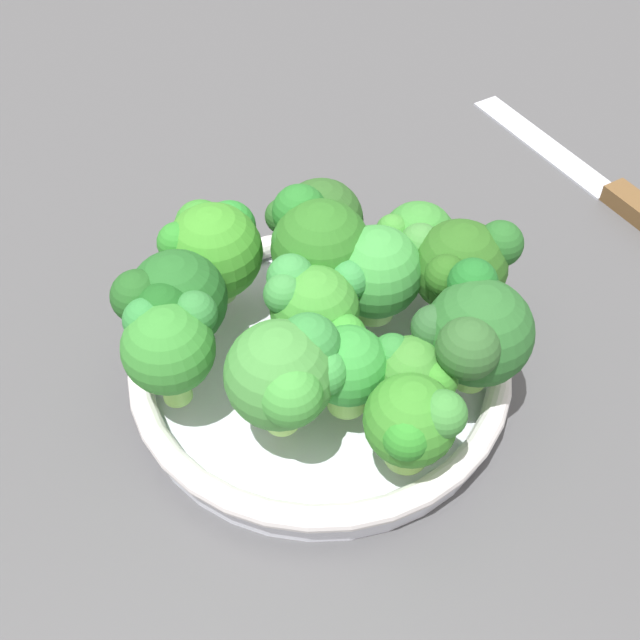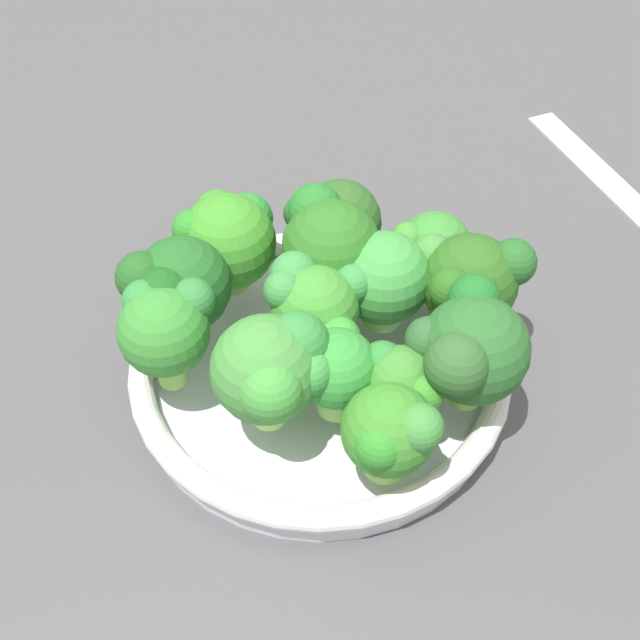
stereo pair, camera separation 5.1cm
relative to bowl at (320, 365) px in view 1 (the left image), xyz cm
name	(u,v)px [view 1 (the left image)]	position (x,y,z in cm)	size (l,w,h in cm)	color
ground_plane	(304,349)	(-2.05, 3.41, -2.77)	(130.00, 130.00, 2.50)	#4B4B4E
bowl	(320,365)	(0.00, 0.00, 0.00)	(25.36, 25.36, 2.99)	white
broccoli_floret_0	(285,374)	(-0.47, -6.11, 6.20)	(6.45, 7.18, 7.83)	#9FD864
broccoli_floret_1	(372,273)	(2.44, 4.22, 5.28)	(6.41, 6.64, 6.94)	#85BF5C
broccoli_floret_2	(212,247)	(-8.41, 3.72, 5.55)	(6.68, 7.26, 7.27)	#7BB059
broccoli_floret_3	(410,374)	(6.32, -3.07, 4.61)	(5.44, 4.88, 5.40)	#7DC455
broccoli_floret_4	(313,220)	(-2.57, 8.12, 5.51)	(6.44, 6.14, 6.87)	#93C363
broccoli_floret_5	(317,245)	(-1.48, 4.88, 6.21)	(7.14, 7.11, 8.04)	#83C268
broccoli_floret_6	(172,303)	(-8.83, -2.30, 6.05)	(6.58, 7.18, 7.56)	#83B054
broccoli_floret_7	(310,306)	(-0.66, -0.05, 5.61)	(6.12, 5.63, 7.06)	#92CD66
broccoli_floret_8	(474,332)	(9.54, -0.22, 6.23)	(7.35, 8.17, 7.87)	#82BC58
broccoli_floret_9	(462,266)	(8.07, 5.98, 5.53)	(7.00, 6.92, 7.12)	#7EC257
broccoli_floret_10	(413,423)	(7.09, -6.90, 5.16)	(5.74, 5.59, 6.37)	#87BF55
broccoli_floret_11	(416,240)	(4.68, 8.45, 4.95)	(5.45, 6.10, 6.12)	#8BBF5C
broccoli_floret_12	(344,365)	(2.45, -3.77, 5.18)	(4.94, 6.41, 6.29)	#8ECD5D
broccoli_floret_13	(170,343)	(-7.69, -5.53, 6.17)	(5.66, 6.11, 7.39)	#84C356
knife	(611,191)	(18.94, 25.52, -0.97)	(20.44, 20.57, 1.50)	silver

